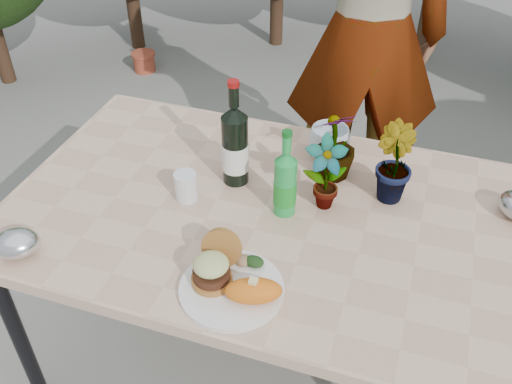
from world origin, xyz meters
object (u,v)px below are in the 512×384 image
(dinner_plate, at_px, (232,289))
(person, at_px, (368,35))
(wine_bottle, at_px, (235,146))
(patio_table, at_px, (264,223))

(dinner_plate, bearing_deg, person, 85.24)
(person, bearing_deg, dinner_plate, 70.81)
(wine_bottle, height_order, person, person)
(dinner_plate, height_order, wine_bottle, wine_bottle)
(patio_table, distance_m, dinner_plate, 0.35)
(person, bearing_deg, wine_bottle, 58.54)
(patio_table, xyz_separation_m, wine_bottle, (-0.13, 0.11, 0.19))
(patio_table, bearing_deg, wine_bottle, 139.88)
(patio_table, height_order, person, person)
(person, bearing_deg, patio_table, 67.97)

